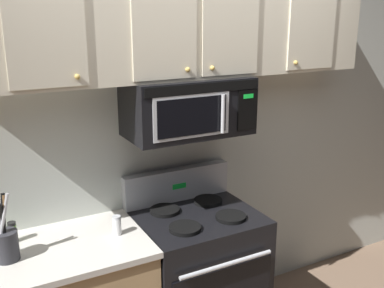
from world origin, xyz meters
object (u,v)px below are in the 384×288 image
object	(u,v)px
over_range_microwave	(188,107)
stove_range	(197,275)
utensil_crock_charcoal	(6,242)
salt_shaker	(117,225)
spice_jar	(12,232)

from	to	relation	value
over_range_microwave	stove_range	bearing A→B (deg)	-89.86
utensil_crock_charcoal	stove_range	bearing A→B (deg)	0.28
stove_range	salt_shaker	world-z (taller)	stove_range
stove_range	salt_shaker	bearing A→B (deg)	-178.97
stove_range	over_range_microwave	size ratio (longest dim) A/B	1.47
spice_jar	utensil_crock_charcoal	bearing A→B (deg)	-105.17
stove_range	salt_shaker	size ratio (longest dim) A/B	9.68
over_range_microwave	utensil_crock_charcoal	size ratio (longest dim) A/B	2.07
stove_range	spice_jar	distance (m)	1.19
over_range_microwave	utensil_crock_charcoal	bearing A→B (deg)	-173.77
over_range_microwave	spice_jar	size ratio (longest dim) A/B	6.38
stove_range	utensil_crock_charcoal	distance (m)	1.24
stove_range	spice_jar	xyz separation A→B (m)	(-1.07, 0.18, 0.49)
salt_shaker	over_range_microwave	bearing A→B (deg)	13.40
utensil_crock_charcoal	salt_shaker	bearing A→B (deg)	-0.40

